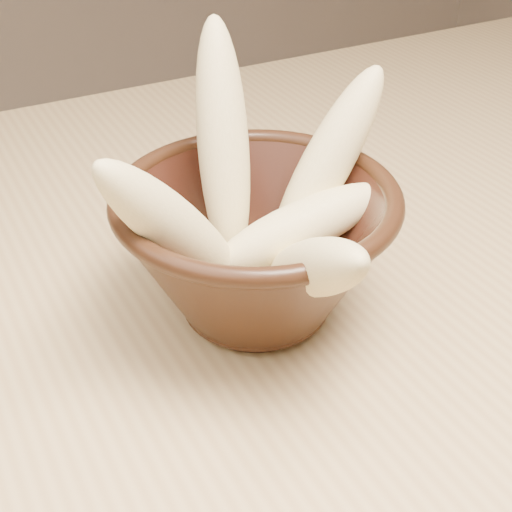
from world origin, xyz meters
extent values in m
cube|color=tan|center=(0.00, 0.00, 0.73)|extent=(1.20, 0.80, 0.04)
cylinder|color=tan|center=(0.54, 0.34, 0.35)|extent=(0.05, 0.05, 0.71)
cylinder|color=black|center=(-0.18, -0.10, 0.76)|extent=(0.09, 0.09, 0.01)
cylinder|color=black|center=(-0.18, -0.10, 0.78)|extent=(0.09, 0.09, 0.01)
torus|color=black|center=(-0.18, -0.10, 0.86)|extent=(0.21, 0.21, 0.01)
cylinder|color=beige|center=(-0.18, -0.10, 0.79)|extent=(0.12, 0.12, 0.02)
ellipsoid|color=#D2BC7C|center=(-0.18, -0.05, 0.88)|extent=(0.07, 0.12, 0.18)
ellipsoid|color=#D2BC7C|center=(-0.25, -0.11, 0.85)|extent=(0.13, 0.06, 0.15)
ellipsoid|color=#D2BC7C|center=(-0.12, -0.09, 0.86)|extent=(0.13, 0.06, 0.15)
ellipsoid|color=#D2BC7C|center=(-0.15, -0.11, 0.83)|extent=(0.15, 0.05, 0.07)
ellipsoid|color=#D2BC7C|center=(-0.18, -0.17, 0.84)|extent=(0.07, 0.16, 0.13)
camera|label=1|loc=(-0.39, -0.48, 1.10)|focal=50.00mm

